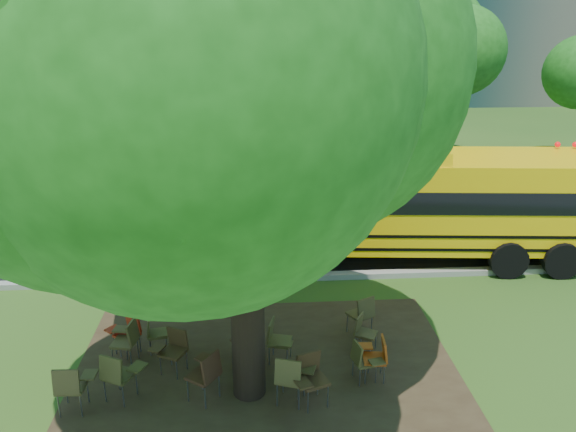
{
  "coord_description": "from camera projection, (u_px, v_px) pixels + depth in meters",
  "views": [
    {
      "loc": [
        0.78,
        -9.57,
        6.16
      ],
      "look_at": [
        1.67,
        3.36,
        1.55
      ],
      "focal_mm": 35.0,
      "sensor_mm": 36.0,
      "label": 1
    }
  ],
  "objects": [
    {
      "name": "ground",
      "position": [
        215.0,
        349.0,
        11.01
      ],
      "size": [
        160.0,
        160.0,
        0.0
      ],
      "primitive_type": "plane",
      "color": "#254D18",
      "rests_on": "ground"
    },
    {
      "name": "dirt_patch",
      "position": [
        267.0,
        361.0,
        10.6
      ],
      "size": [
        7.0,
        4.5,
        0.03
      ],
      "primitive_type": "cube",
      "color": "#382819",
      "rests_on": "ground"
    },
    {
      "name": "asphalt_road",
      "position": [
        227.0,
        224.0,
        17.58
      ],
      "size": [
        80.0,
        8.0,
        0.04
      ],
      "primitive_type": "cube",
      "color": "black",
      "rests_on": "ground"
    },
    {
      "name": "kerb_near",
      "position": [
        221.0,
        279.0,
        13.8
      ],
      "size": [
        80.0,
        0.25,
        0.14
      ],
      "primitive_type": "cube",
      "color": "gray",
      "rests_on": "ground"
    },
    {
      "name": "kerb_far",
      "position": [
        230.0,
        186.0,
        21.42
      ],
      "size": [
        80.0,
        0.25,
        0.14
      ],
      "primitive_type": "cube",
      "color": "gray",
      "rests_on": "ground"
    },
    {
      "name": "bg_tree_2",
      "position": [
        115.0,
        65.0,
        24.31
      ],
      "size": [
        4.8,
        4.8,
        6.62
      ],
      "color": "black",
      "rests_on": "ground"
    },
    {
      "name": "bg_tree_3",
      "position": [
        424.0,
        46.0,
        23.0
      ],
      "size": [
        5.6,
        5.6,
        7.84
      ],
      "color": "black",
      "rests_on": "ground"
    },
    {
      "name": "main_tree",
      "position": [
        242.0,
        99.0,
        8.04
      ],
      "size": [
        7.2,
        7.2,
        8.66
      ],
      "color": "black",
      "rests_on": "ground"
    },
    {
      "name": "school_bus",
      "position": [
        390.0,
        200.0,
        14.67
      ],
      "size": [
        11.68,
        3.49,
        2.82
      ],
      "rotation": [
        0.0,
        0.0,
        -0.08
      ],
      "color": "yellow",
      "rests_on": "ground"
    },
    {
      "name": "chair_0",
      "position": [
        72.0,
        384.0,
        9.05
      ],
      "size": [
        0.61,
        0.54,
        0.91
      ],
      "rotation": [
        0.0,
        0.0,
        -0.04
      ],
      "color": "#4C4221",
      "rests_on": "ground"
    },
    {
      "name": "chair_1",
      "position": [
        118.0,
        373.0,
        9.32
      ],
      "size": [
        0.77,
        0.61,
        0.94
      ],
      "rotation": [
        0.0,
        0.0,
        -0.45
      ],
      "color": "#46421E",
      "rests_on": "ground"
    },
    {
      "name": "chair_2",
      "position": [
        206.0,
        371.0,
        9.35
      ],
      "size": [
        0.64,
        0.81,
        0.96
      ],
      "rotation": [
        0.0,
        0.0,
        0.95
      ],
      "color": "#3F2516",
      "rests_on": "ground"
    },
    {
      "name": "chair_3",
      "position": [
        173.0,
        346.0,
        10.14
      ],
      "size": [
        0.71,
        0.56,
        0.86
      ],
      "rotation": [
        0.0,
        0.0,
        2.69
      ],
      "color": "#432F18",
      "rests_on": "ground"
    },
    {
      "name": "chair_4",
      "position": [
        292.0,
        375.0,
        9.24
      ],
      "size": [
        0.74,
        0.58,
        0.95
      ],
      "rotation": [
        0.0,
        0.0,
        -0.32
      ],
      "color": "brown",
      "rests_on": "ground"
    },
    {
      "name": "chair_5",
      "position": [
        310.0,
        374.0,
        9.27
      ],
      "size": [
        0.64,
        0.72,
        0.94
      ],
      "rotation": [
        0.0,
        0.0,
        3.5
      ],
      "color": "#462F19",
      "rests_on": "ground"
    },
    {
      "name": "chair_6",
      "position": [
        377.0,
        354.0,
        9.94
      ],
      "size": [
        0.49,
        0.57,
        0.84
      ],
      "rotation": [
        0.0,
        0.0,
        1.5
      ],
      "color": "#B84B13",
      "rests_on": "ground"
    },
    {
      "name": "chair_7",
      "position": [
        363.0,
        359.0,
        9.86
      ],
      "size": [
        0.56,
        0.53,
        0.79
      ],
      "rotation": [
        0.0,
        0.0,
        -1.34
      ],
      "color": "#4C4621",
      "rests_on": "ground"
    },
    {
      "name": "chair_8",
      "position": [
        127.0,
        338.0,
        10.38
      ],
      "size": [
        0.53,
        0.66,
        0.9
      ],
      "rotation": [
        0.0,
        0.0,
        1.39
      ],
      "color": "brown",
      "rests_on": "ground"
    },
    {
      "name": "chair_9",
      "position": [
        128.0,
        330.0,
        10.73
      ],
      "size": [
        0.71,
        0.56,
        0.83
      ],
      "rotation": [
        0.0,
        0.0,
        2.46
      ],
      "color": "#B02812",
      "rests_on": "ground"
    },
    {
      "name": "chair_10",
      "position": [
        155.0,
        331.0,
        10.74
      ],
      "size": [
        0.53,
        0.52,
        0.78
      ],
      "rotation": [
        0.0,
        0.0,
        -1.42
      ],
      "color": "#4B4820",
      "rests_on": "ground"
    },
    {
      "name": "chair_11",
      "position": [
        246.0,
        337.0,
        10.49
      ],
      "size": [
        0.55,
        0.69,
        0.82
      ],
      "rotation": [
        0.0,
        0.0,
        0.65
      ],
      "color": "#3F2A16",
      "rests_on": "ground"
    },
    {
      "name": "chair_12",
      "position": [
        364.0,
        330.0,
        10.77
      ],
      "size": [
        0.51,
        0.65,
        0.77
      ],
      "rotation": [
        0.0,
        0.0,
        4.16
      ],
      "color": "brown",
      "rests_on": "ground"
    },
    {
      "name": "chair_13",
      "position": [
        363.0,
        311.0,
        11.32
      ],
      "size": [
        0.61,
        0.73,
        0.9
      ],
      "rotation": [
        0.0,
        0.0,
        0.49
      ],
      "color": "#473C1E",
      "rests_on": "ground"
    },
    {
      "name": "chair_14",
      "position": [
        277.0,
        338.0,
        10.41
      ],
      "size": [
        0.52,
        0.67,
        0.87
      ],
      "rotation": [
        0.0,
        0.0,
        4.45
      ],
      "color": "brown",
      "rests_on": "ground"
    },
    {
      "name": "black_car",
      "position": [
        59.0,
        224.0,
        15.72
      ],
      "size": [
        4.26,
        3.06,
        1.35
      ],
      "primitive_type": "imported",
      "rotation": [
        0.0,
        0.0,
        1.99
      ],
      "color": "black",
      "rests_on": "ground"
    }
  ]
}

